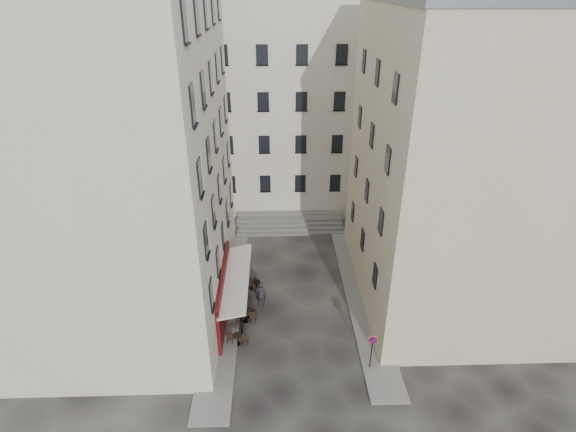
{
  "coord_description": "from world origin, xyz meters",
  "views": [
    {
      "loc": [
        -1.15,
        -21.39,
        18.88
      ],
      "look_at": [
        -0.36,
        4.0,
        5.57
      ],
      "focal_mm": 28.0,
      "sensor_mm": 36.0,
      "label": 1
    }
  ],
  "objects_px": {
    "bistro_table_b": "(245,316)",
    "pedestrian": "(261,294)",
    "bistro_table_a": "(238,338)",
    "no_parking_sign": "(372,346)"
  },
  "relations": [
    {
      "from": "bistro_table_a",
      "to": "bistro_table_b",
      "type": "relative_size",
      "value": 0.97
    },
    {
      "from": "bistro_table_a",
      "to": "pedestrian",
      "type": "height_order",
      "value": "pedestrian"
    },
    {
      "from": "no_parking_sign",
      "to": "bistro_table_b",
      "type": "distance_m",
      "value": 8.17
    },
    {
      "from": "bistro_table_b",
      "to": "pedestrian",
      "type": "relative_size",
      "value": 0.73
    },
    {
      "from": "no_parking_sign",
      "to": "bistro_table_b",
      "type": "relative_size",
      "value": 1.78
    },
    {
      "from": "no_parking_sign",
      "to": "bistro_table_a",
      "type": "distance_m",
      "value": 7.75
    },
    {
      "from": "no_parking_sign",
      "to": "bistro_table_b",
      "type": "height_order",
      "value": "no_parking_sign"
    },
    {
      "from": "no_parking_sign",
      "to": "pedestrian",
      "type": "relative_size",
      "value": 1.29
    },
    {
      "from": "no_parking_sign",
      "to": "pedestrian",
      "type": "height_order",
      "value": "no_parking_sign"
    },
    {
      "from": "bistro_table_b",
      "to": "bistro_table_a",
      "type": "bearing_deg",
      "value": -100.47
    }
  ]
}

